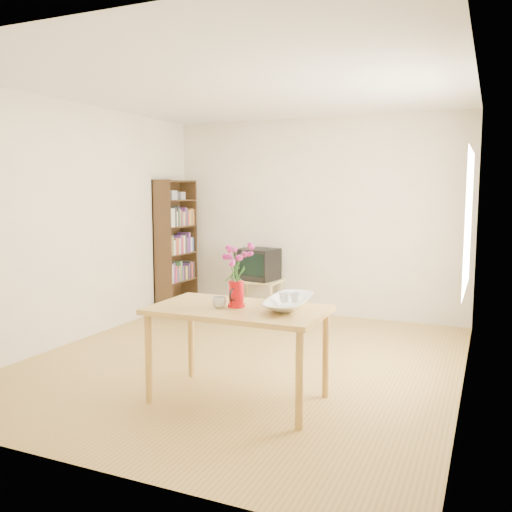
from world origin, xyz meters
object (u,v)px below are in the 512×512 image
at_px(mug, 219,302).
at_px(television, 258,264).
at_px(pitcher, 236,295).
at_px(bowl, 289,279).
at_px(table, 238,318).

bearing_deg(mug, television, -109.52).
bearing_deg(pitcher, bowl, 19.00).
xyz_separation_m(table, bowl, (0.36, 0.16, 0.31)).
relative_size(mug, bowl, 0.23).
bearing_deg(pitcher, television, 107.85).
bearing_deg(mug, table, 169.27).
bearing_deg(table, mug, -153.73).
bearing_deg(table, television, 110.19).
distance_m(pitcher, television, 3.08).
bearing_deg(bowl, table, -155.60).
distance_m(mug, television, 3.12).
distance_m(mug, bowl, 0.57).
height_order(bowl, television, bowl).
distance_m(table, television, 3.10).
height_order(table, bowl, bowl).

